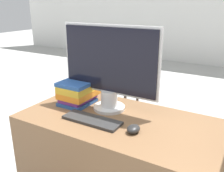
{
  "coord_description": "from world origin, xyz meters",
  "views": [
    {
      "loc": [
        0.57,
        -0.85,
        1.39
      ],
      "look_at": [
        -0.09,
        0.27,
        0.95
      ],
      "focal_mm": 40.0,
      "sensor_mm": 36.0,
      "label": 1
    }
  ],
  "objects_px": {
    "mouse": "(133,129)",
    "book_stack": "(78,92)",
    "monitor": "(109,67)",
    "keyboard": "(92,120)",
    "far_chair": "(122,69)"
  },
  "relations": [
    {
      "from": "keyboard",
      "to": "book_stack",
      "type": "bearing_deg",
      "value": 142.25
    },
    {
      "from": "mouse",
      "to": "book_stack",
      "type": "distance_m",
      "value": 0.53
    },
    {
      "from": "book_stack",
      "to": "far_chair",
      "type": "height_order",
      "value": "far_chair"
    },
    {
      "from": "keyboard",
      "to": "book_stack",
      "type": "xyz_separation_m",
      "value": [
        -0.23,
        0.18,
        0.07
      ]
    },
    {
      "from": "monitor",
      "to": "book_stack",
      "type": "height_order",
      "value": "monitor"
    },
    {
      "from": "keyboard",
      "to": "book_stack",
      "type": "distance_m",
      "value": 0.3
    },
    {
      "from": "keyboard",
      "to": "mouse",
      "type": "distance_m",
      "value": 0.26
    },
    {
      "from": "mouse",
      "to": "far_chair",
      "type": "distance_m",
      "value": 2.17
    },
    {
      "from": "mouse",
      "to": "book_stack",
      "type": "xyz_separation_m",
      "value": [
        -0.49,
        0.17,
        0.06
      ]
    },
    {
      "from": "monitor",
      "to": "mouse",
      "type": "height_order",
      "value": "monitor"
    },
    {
      "from": "monitor",
      "to": "book_stack",
      "type": "distance_m",
      "value": 0.3
    },
    {
      "from": "monitor",
      "to": "mouse",
      "type": "bearing_deg",
      "value": -36.59
    },
    {
      "from": "monitor",
      "to": "keyboard",
      "type": "distance_m",
      "value": 0.33
    },
    {
      "from": "mouse",
      "to": "far_chair",
      "type": "bearing_deg",
      "value": 119.54
    },
    {
      "from": "keyboard",
      "to": "far_chair",
      "type": "distance_m",
      "value": 2.06
    }
  ]
}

